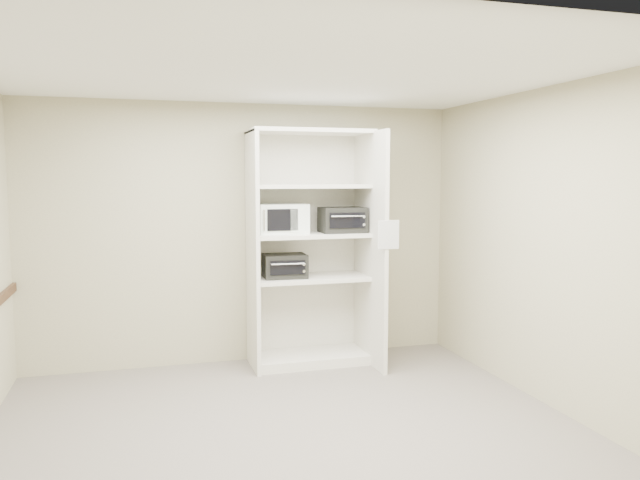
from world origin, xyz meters
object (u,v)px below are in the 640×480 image
object	(u,v)px
toaster_oven_lower	(285,266)
toaster_oven_upper	(342,220)
shelving_unit	(314,256)
microwave	(281,219)

from	to	relation	value
toaster_oven_lower	toaster_oven_upper	bearing A→B (deg)	0.91
shelving_unit	toaster_oven_upper	bearing A→B (deg)	-8.60
toaster_oven_upper	shelving_unit	bearing A→B (deg)	172.81
microwave	toaster_oven_lower	bearing A→B (deg)	-72.01
microwave	toaster_oven_upper	world-z (taller)	microwave
shelving_unit	toaster_oven_lower	bearing A→B (deg)	-176.01
toaster_oven_upper	microwave	bearing A→B (deg)	174.05
shelving_unit	microwave	world-z (taller)	shelving_unit
shelving_unit	toaster_oven_lower	world-z (taller)	shelving_unit
shelving_unit	microwave	distance (m)	0.52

